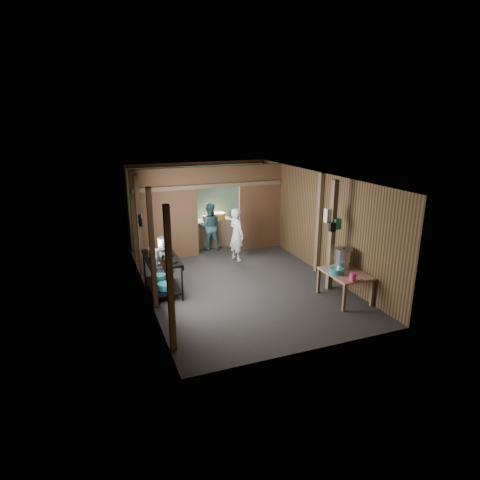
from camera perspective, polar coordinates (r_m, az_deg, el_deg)
name	(u,v)px	position (r m, az deg, el deg)	size (l,w,h in m)	color
floor	(237,280)	(10.25, -0.40, -5.59)	(4.50, 7.00, 0.00)	#2B2828
ceiling	(237,176)	(9.57, -0.44, 8.96)	(4.50, 7.00, 0.00)	#4D4641
wall_back	(199,203)	(13.08, -5.86, 5.21)	(4.50, 0.00, 2.60)	brown
wall_front	(311,282)	(6.84, 10.03, -5.85)	(4.50, 0.00, 2.60)	brown
wall_left	(143,239)	(9.31, -13.49, 0.08)	(0.00, 7.00, 2.60)	brown
wall_right	(317,222)	(10.80, 10.83, 2.54)	(0.00, 7.00, 2.60)	brown
partition_left	(165,215)	(11.55, -10.49, 3.48)	(1.85, 0.10, 2.60)	brown
partition_right	(260,207)	(12.39, 2.82, 4.63)	(1.35, 0.10, 2.60)	brown
partition_header	(218,177)	(11.75, -3.10, 8.92)	(1.30, 0.10, 0.60)	brown
turquoise_panel	(199,205)	(13.03, -5.78, 4.95)	(4.40, 0.06, 2.50)	#75ADAC
back_counter	(213,233)	(12.85, -3.80, 1.04)	(1.20, 0.50, 0.85)	#776347
wall_clock	(207,184)	(12.94, -4.74, 7.82)	(0.20, 0.20, 0.03)	beige
post_left_a	(170,281)	(6.89, -9.85, -5.67)	(0.10, 0.12, 2.60)	#776347
post_left_b	(152,249)	(8.56, -12.27, -1.31)	(0.10, 0.12, 2.60)	#776347
post_left_c	(139,226)	(10.47, -14.04, 1.88)	(0.10, 0.12, 2.60)	#776347
post_right	(319,224)	(10.60, 11.07, 2.26)	(0.10, 0.12, 2.60)	#776347
post_free	(332,236)	(9.54, 12.85, 0.52)	(0.12, 0.12, 2.60)	#776347
cross_beam	(210,186)	(11.66, -4.19, 7.60)	(4.40, 0.12, 0.12)	#776347
pan_lid_big	(141,220)	(9.61, -13.73, 2.74)	(0.34, 0.34, 0.03)	slate
pan_lid_small	(139,220)	(10.02, -14.00, 2.70)	(0.30, 0.30, 0.03)	black
wall_shelf	(166,265)	(7.32, -10.45, -3.50)	(0.14, 0.80, 0.03)	#776347
jar_white	(168,266)	(7.06, -10.09, -3.67)	(0.07, 0.07, 0.10)	beige
jar_yellow	(165,262)	(7.29, -10.47, -3.02)	(0.08, 0.08, 0.10)	gold
jar_green	(163,258)	(7.50, -10.80, -2.49)	(0.06, 0.06, 0.10)	#1D7E4A
bag_white	(330,215)	(9.46, 12.52, 3.41)	(0.22, 0.15, 0.32)	beige
bag_green	(337,224)	(9.45, 13.52, 2.21)	(0.16, 0.12, 0.24)	#1D7E4A
bag_black	(332,227)	(9.37, 12.86, 1.82)	(0.14, 0.10, 0.20)	black
gas_range	(162,274)	(9.58, -10.89, -4.79)	(0.75, 1.45, 0.86)	black
prep_table	(344,286)	(9.36, 14.52, -6.28)	(0.79, 1.09, 0.64)	tan
stove_pot_large	(164,244)	(9.93, -10.68, -0.55)	(0.31, 0.31, 0.31)	#B7B7C6
stove_pot_med	(154,255)	(9.33, -12.04, -2.02)	(0.26, 0.26, 0.23)	#B7B7C6
stove_saucepan	(151,251)	(9.77, -12.46, -1.46)	(0.17, 0.17, 0.10)	#B7B7C6
frying_pan	(165,262)	(9.02, -10.53, -3.09)	(0.26, 0.48, 0.06)	slate
blue_tub_front	(165,286)	(9.42, -10.53, -6.43)	(0.34, 0.34, 0.14)	teal
blue_tub_back	(160,277)	(10.01, -11.23, -5.13)	(0.28, 0.28, 0.11)	teal
stock_pot	(343,259)	(9.47, 14.35, -2.55)	(0.40, 0.40, 0.47)	#B7B7C6
wash_basin	(337,271)	(9.12, 13.48, -4.25)	(0.32, 0.32, 0.12)	teal
pink_bucket	(353,277)	(8.80, 15.64, -5.02)	(0.14, 0.14, 0.17)	#F33E8A
knife	(358,281)	(8.83, 16.29, -5.55)	(0.30, 0.04, 0.01)	#B7B7C6
yellow_tub	(219,216)	(12.78, -2.95, 3.41)	(0.37, 0.37, 0.20)	gold
red_cup	(204,218)	(12.65, -5.05, 3.10)	(0.13, 0.13, 0.15)	#8D3310
cook	(237,234)	(11.43, -0.48, 0.79)	(0.55, 0.36, 1.51)	white
worker_back	(209,226)	(12.40, -4.33, 1.92)	(0.71, 0.55, 1.46)	#35666A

